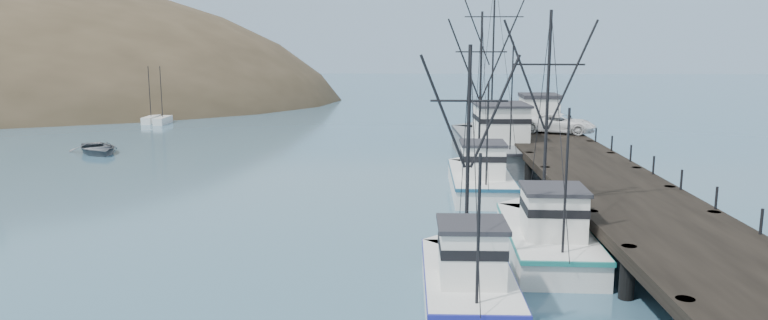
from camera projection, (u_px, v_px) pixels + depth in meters
ground at (310, 305)px, 24.25m from camera, size 400.00×400.00×0.00m
pier at (591, 172)px, 39.25m from camera, size 6.00×44.00×2.00m
distant_ridge at (429, 70)px, 191.11m from camera, size 360.00×40.00×26.00m
distant_ridge_far at (263, 67)px, 207.39m from camera, size 180.00×25.00×18.00m
moored_sailboats at (119, 114)px, 80.34m from camera, size 22.69×16.49×6.35m
trawler_near at (546, 235)px, 29.92m from camera, size 3.78×10.63×10.87m
trawler_mid at (467, 280)px, 24.50m from camera, size 3.14×9.22×9.48m
trawler_far at (480, 178)px, 41.89m from camera, size 3.69×10.88×11.22m
work_vessel at (494, 144)px, 52.35m from camera, size 5.76×17.27×14.21m
pier_shed at (539, 111)px, 55.42m from camera, size 3.00×3.20×2.80m
pickup_truck at (560, 123)px, 52.86m from camera, size 6.00×4.33×1.52m
motorboat at (98, 153)px, 55.72m from camera, size 6.28×6.64×1.12m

